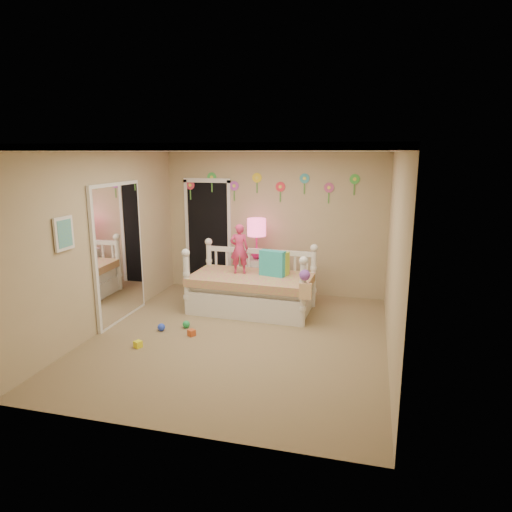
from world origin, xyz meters
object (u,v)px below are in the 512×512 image
(child, at_px, (239,249))
(table_lamp, at_px, (257,232))
(nightstand, at_px, (257,278))
(daybed, at_px, (252,279))

(child, xyz_separation_m, table_lamp, (0.12, 0.66, 0.17))
(nightstand, distance_m, table_lamp, 0.82)
(child, height_order, table_lamp, child)
(daybed, distance_m, child, 0.52)
(daybed, xyz_separation_m, nightstand, (-0.10, 0.72, -0.19))
(daybed, bearing_deg, table_lamp, 100.14)
(table_lamp, bearing_deg, daybed, -82.10)
(daybed, height_order, child, child)
(daybed, distance_m, table_lamp, 0.97)
(nightstand, height_order, table_lamp, table_lamp)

